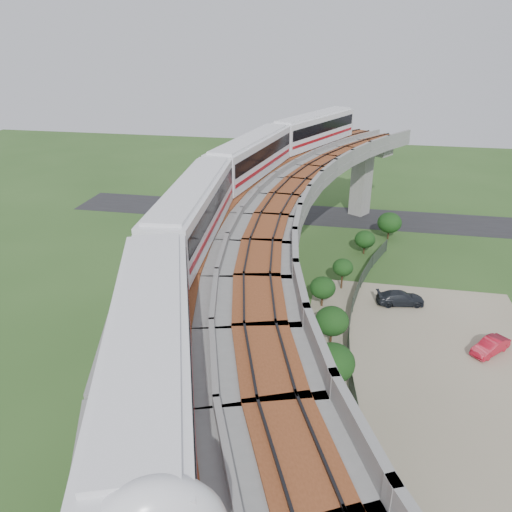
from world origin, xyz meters
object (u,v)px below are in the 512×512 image
object	(u,v)px
car_white	(350,446)
car_dark	(400,298)
car_red	(490,346)
metro_train	(251,183)

from	to	relation	value
car_white	car_dark	bearing A→B (deg)	58.50
car_red	car_white	bearing A→B (deg)	-85.73
car_white	car_red	bearing A→B (deg)	30.61
car_white	car_dark	xyz separation A→B (m)	(4.09, 18.70, 0.07)
car_dark	car_red	bearing A→B (deg)	-146.54
car_white	car_red	world-z (taller)	car_red
car_dark	metro_train	bearing A→B (deg)	103.55
car_white	car_red	distance (m)	16.04
car_red	metro_train	bearing A→B (deg)	-137.91
car_white	car_dark	world-z (taller)	car_dark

